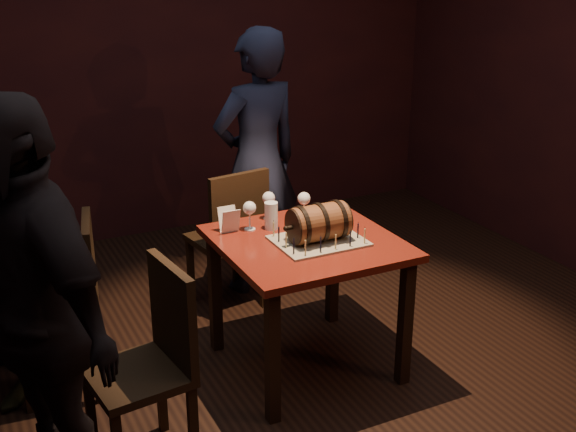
{
  "coord_description": "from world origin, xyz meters",
  "views": [
    {
      "loc": [
        -1.44,
        -2.9,
        2.18
      ],
      "look_at": [
        0.02,
        0.05,
        0.95
      ],
      "focal_mm": 45.0,
      "sensor_mm": 36.0,
      "label": 1
    }
  ],
  "objects_px": {
    "wine_glass_left": "(250,209)",
    "wine_glass_right": "(304,200)",
    "chair_left_rear": "(73,297)",
    "chair_back": "(232,233)",
    "person_left_front": "(35,317)",
    "pint_of_ale": "(271,216)",
    "person_back": "(257,163)",
    "barrel_cake": "(319,223)",
    "wine_glass_mid": "(269,199)",
    "chair_left_front": "(154,356)",
    "pub_table": "(307,259)"
  },
  "relations": [
    {
      "from": "barrel_cake",
      "to": "wine_glass_left",
      "type": "relative_size",
      "value": 2.2
    },
    {
      "from": "wine_glass_right",
      "to": "pint_of_ale",
      "type": "distance_m",
      "value": 0.23
    },
    {
      "from": "pub_table",
      "to": "person_back",
      "type": "xyz_separation_m",
      "value": [
        0.19,
        1.04,
        0.23
      ]
    },
    {
      "from": "pub_table",
      "to": "wine_glass_right",
      "type": "xyz_separation_m",
      "value": [
        0.12,
        0.27,
        0.23
      ]
    },
    {
      "from": "wine_glass_mid",
      "to": "wine_glass_right",
      "type": "relative_size",
      "value": 1.0
    },
    {
      "from": "chair_left_front",
      "to": "pint_of_ale",
      "type": "bearing_deg",
      "value": 35.64
    },
    {
      "from": "pint_of_ale",
      "to": "chair_left_front",
      "type": "xyz_separation_m",
      "value": [
        -0.85,
        -0.61,
        -0.3
      ]
    },
    {
      "from": "pint_of_ale",
      "to": "chair_back",
      "type": "xyz_separation_m",
      "value": [
        -0.0,
        0.57,
        -0.3
      ]
    },
    {
      "from": "wine_glass_left",
      "to": "pint_of_ale",
      "type": "distance_m",
      "value": 0.12
    },
    {
      "from": "wine_glass_mid",
      "to": "person_left_front",
      "type": "bearing_deg",
      "value": -148.55
    },
    {
      "from": "chair_left_rear",
      "to": "pub_table",
      "type": "bearing_deg",
      "value": -16.22
    },
    {
      "from": "wine_glass_mid",
      "to": "chair_left_front",
      "type": "relative_size",
      "value": 0.17
    },
    {
      "from": "chair_left_front",
      "to": "wine_glass_left",
      "type": "bearing_deg",
      "value": 41.18
    },
    {
      "from": "wine_glass_left",
      "to": "wine_glass_mid",
      "type": "xyz_separation_m",
      "value": [
        0.16,
        0.1,
        -0.0
      ]
    },
    {
      "from": "chair_back",
      "to": "person_left_front",
      "type": "distance_m",
      "value": 1.85
    },
    {
      "from": "pint_of_ale",
      "to": "person_left_front",
      "type": "relative_size",
      "value": 0.09
    },
    {
      "from": "wine_glass_mid",
      "to": "person_back",
      "type": "distance_m",
      "value": 0.72
    },
    {
      "from": "pint_of_ale",
      "to": "person_back",
      "type": "height_order",
      "value": "person_back"
    },
    {
      "from": "person_left_front",
      "to": "wine_glass_left",
      "type": "bearing_deg",
      "value": 102.06
    },
    {
      "from": "pint_of_ale",
      "to": "chair_left_rear",
      "type": "xyz_separation_m",
      "value": [
        -1.05,
        0.11,
        -0.3
      ]
    },
    {
      "from": "wine_glass_left",
      "to": "chair_back",
      "type": "distance_m",
      "value": 0.64
    },
    {
      "from": "wine_glass_mid",
      "to": "chair_left_rear",
      "type": "relative_size",
      "value": 0.17
    },
    {
      "from": "wine_glass_left",
      "to": "person_back",
      "type": "bearing_deg",
      "value": 63.18
    },
    {
      "from": "chair_left_front",
      "to": "person_left_front",
      "type": "bearing_deg",
      "value": -169.48
    },
    {
      "from": "wine_glass_left",
      "to": "chair_left_rear",
      "type": "xyz_separation_m",
      "value": [
        -0.94,
        0.08,
        -0.35
      ]
    },
    {
      "from": "pint_of_ale",
      "to": "person_back",
      "type": "relative_size",
      "value": 0.09
    },
    {
      "from": "wine_glass_mid",
      "to": "chair_left_front",
      "type": "distance_m",
      "value": 1.22
    },
    {
      "from": "pub_table",
      "to": "wine_glass_mid",
      "type": "relative_size",
      "value": 5.59
    },
    {
      "from": "wine_glass_mid",
      "to": "wine_glass_right",
      "type": "bearing_deg",
      "value": -28.29
    },
    {
      "from": "wine_glass_left",
      "to": "person_back",
      "type": "relative_size",
      "value": 0.09
    },
    {
      "from": "person_left_front",
      "to": "wine_glass_mid",
      "type": "bearing_deg",
      "value": 102.17
    },
    {
      "from": "wine_glass_left",
      "to": "chair_left_rear",
      "type": "bearing_deg",
      "value": 175.35
    },
    {
      "from": "person_left_front",
      "to": "chair_back",
      "type": "bearing_deg",
      "value": 114.72
    },
    {
      "from": "pint_of_ale",
      "to": "person_back",
      "type": "bearing_deg",
      "value": 70.76
    },
    {
      "from": "chair_back",
      "to": "chair_left_rear",
      "type": "height_order",
      "value": "same"
    },
    {
      "from": "chair_back",
      "to": "person_left_front",
      "type": "bearing_deg",
      "value": -136.0
    },
    {
      "from": "barrel_cake",
      "to": "chair_left_front",
      "type": "xyz_separation_m",
      "value": [
        -0.99,
        -0.33,
        -0.33
      ]
    },
    {
      "from": "wine_glass_right",
      "to": "chair_left_rear",
      "type": "height_order",
      "value": "chair_left_rear"
    },
    {
      "from": "wine_glass_right",
      "to": "pint_of_ale",
      "type": "height_order",
      "value": "wine_glass_right"
    },
    {
      "from": "chair_back",
      "to": "chair_left_front",
      "type": "distance_m",
      "value": 1.45
    },
    {
      "from": "wine_glass_left",
      "to": "wine_glass_right",
      "type": "relative_size",
      "value": 1.0
    },
    {
      "from": "chair_left_front",
      "to": "chair_back",
      "type": "bearing_deg",
      "value": 54.36
    },
    {
      "from": "chair_left_front",
      "to": "person_left_front",
      "type": "relative_size",
      "value": 0.54
    },
    {
      "from": "wine_glass_right",
      "to": "pint_of_ale",
      "type": "relative_size",
      "value": 1.07
    },
    {
      "from": "barrel_cake",
      "to": "chair_back",
      "type": "xyz_separation_m",
      "value": [
        -0.14,
        0.85,
        -0.33
      ]
    },
    {
      "from": "pub_table",
      "to": "barrel_cake",
      "type": "distance_m",
      "value": 0.23
    },
    {
      "from": "person_back",
      "to": "wine_glass_left",
      "type": "bearing_deg",
      "value": 53.69
    },
    {
      "from": "pub_table",
      "to": "chair_left_rear",
      "type": "relative_size",
      "value": 0.97
    },
    {
      "from": "chair_left_front",
      "to": "barrel_cake",
      "type": "bearing_deg",
      "value": 18.51
    },
    {
      "from": "pint_of_ale",
      "to": "barrel_cake",
      "type": "bearing_deg",
      "value": -63.39
    }
  ]
}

